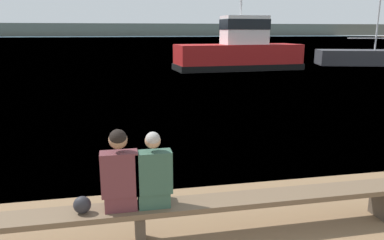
{
  "coord_description": "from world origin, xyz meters",
  "views": [
    {
      "loc": [
        -0.53,
        -1.32,
        2.64
      ],
      "look_at": [
        0.97,
        6.01,
        0.85
      ],
      "focal_mm": 35.0,
      "sensor_mm": 36.0,
      "label": 1
    }
  ],
  "objects_px": {
    "tugboat_red": "(239,53)",
    "moored_sailboat": "(380,57)",
    "person_left": "(120,174)",
    "person_right": "(153,175)",
    "bench_main": "(139,213)",
    "shopping_bag": "(82,205)"
  },
  "relations": [
    {
      "from": "person_left",
      "to": "moored_sailboat",
      "type": "distance_m",
      "value": 29.66
    },
    {
      "from": "person_left",
      "to": "moored_sailboat",
      "type": "bearing_deg",
      "value": 46.72
    },
    {
      "from": "person_left",
      "to": "bench_main",
      "type": "bearing_deg",
      "value": 0.24
    },
    {
      "from": "person_left",
      "to": "person_right",
      "type": "height_order",
      "value": "person_left"
    },
    {
      "from": "bench_main",
      "to": "tugboat_red",
      "type": "relative_size",
      "value": 0.85
    },
    {
      "from": "bench_main",
      "to": "person_left",
      "type": "xyz_separation_m",
      "value": [
        -0.22,
        -0.0,
        0.54
      ]
    },
    {
      "from": "tugboat_red",
      "to": "person_left",
      "type": "bearing_deg",
      "value": 154.16
    },
    {
      "from": "moored_sailboat",
      "to": "person_right",
      "type": "bearing_deg",
      "value": 154.81
    },
    {
      "from": "person_right",
      "to": "tugboat_red",
      "type": "bearing_deg",
      "value": 68.67
    },
    {
      "from": "bench_main",
      "to": "shopping_bag",
      "type": "bearing_deg",
      "value": -177.86
    },
    {
      "from": "person_right",
      "to": "tugboat_red",
      "type": "relative_size",
      "value": 0.11
    },
    {
      "from": "shopping_bag",
      "to": "tugboat_red",
      "type": "height_order",
      "value": "tugboat_red"
    },
    {
      "from": "person_left",
      "to": "person_right",
      "type": "bearing_deg",
      "value": 0.37
    },
    {
      "from": "person_left",
      "to": "person_right",
      "type": "xyz_separation_m",
      "value": [
        0.41,
        0.0,
        -0.05
      ]
    },
    {
      "from": "person_left",
      "to": "tugboat_red",
      "type": "relative_size",
      "value": 0.12
    },
    {
      "from": "tugboat_red",
      "to": "moored_sailboat",
      "type": "relative_size",
      "value": 0.91
    },
    {
      "from": "bench_main",
      "to": "tugboat_red",
      "type": "bearing_deg",
      "value": 68.22
    },
    {
      "from": "bench_main",
      "to": "shopping_bag",
      "type": "relative_size",
      "value": 34.92
    },
    {
      "from": "bench_main",
      "to": "person_right",
      "type": "height_order",
      "value": "person_right"
    },
    {
      "from": "tugboat_red",
      "to": "moored_sailboat",
      "type": "xyz_separation_m",
      "value": [
        11.88,
        0.99,
        -0.54
      ]
    },
    {
      "from": "person_left",
      "to": "person_right",
      "type": "distance_m",
      "value": 0.41
    },
    {
      "from": "person_right",
      "to": "tugboat_red",
      "type": "distance_m",
      "value": 22.11
    }
  ]
}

